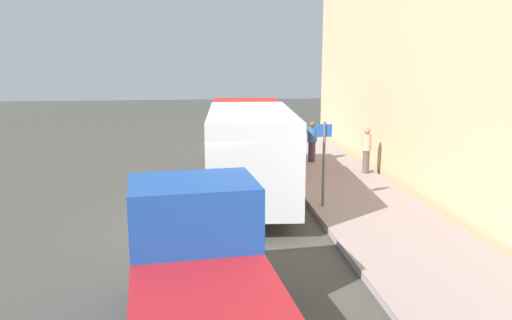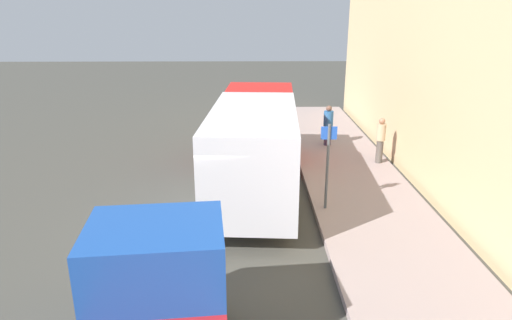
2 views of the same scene
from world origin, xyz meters
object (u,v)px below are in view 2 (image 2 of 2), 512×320
Objects in this scene: large_utility_truck at (256,141)px; pedestrian_standing at (328,125)px; street_sign_post at (328,159)px; pedestrian_walking at (380,139)px.

pedestrian_standing is (3.06, 4.49, -0.62)m from large_utility_truck.
pedestrian_standing is 6.39m from street_sign_post.
street_sign_post is (-1.09, -6.27, 0.59)m from pedestrian_standing.
large_utility_truck is 3.45× the size of street_sign_post.
pedestrian_standing is (-1.53, 2.30, -0.02)m from pedestrian_walking.
street_sign_post is (1.97, -1.79, -0.03)m from large_utility_truck.
pedestrian_walking reaches higher than pedestrian_standing.
street_sign_post reaches higher than pedestrian_walking.
street_sign_post is (-2.62, -3.98, 0.56)m from pedestrian_walking.
pedestrian_walking is (4.59, 2.19, -0.60)m from large_utility_truck.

